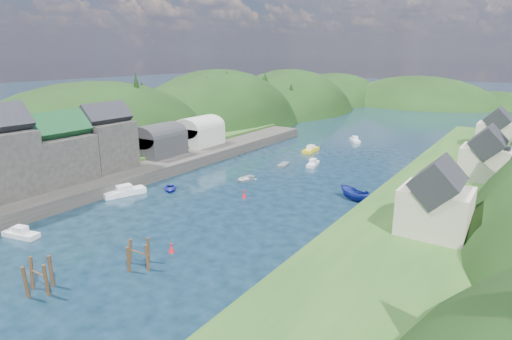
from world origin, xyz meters
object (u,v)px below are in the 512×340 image
Objects in this scene: piling_cluster_far at (139,257)px; channel_buoy_near at (171,248)px; piling_cluster_near at (39,279)px; channel_buoy_far at (244,194)px.

channel_buoy_near is at bearing 84.11° from piling_cluster_far.
piling_cluster_near reaches higher than channel_buoy_far.
channel_buoy_near is at bearing 71.56° from piling_cluster_near.
piling_cluster_far is 2.99× the size of channel_buoy_near.
channel_buoy_far is (-3.54, 23.86, -0.60)m from piling_cluster_far.
piling_cluster_far is 4.29m from channel_buoy_near.
channel_buoy_near is 20.03m from channel_buoy_far.
channel_buoy_far is at bearing 89.60° from piling_cluster_near.
piling_cluster_near is at bearing -114.21° from piling_cluster_far.
piling_cluster_far reaches higher than channel_buoy_near.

